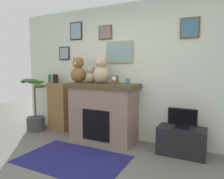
% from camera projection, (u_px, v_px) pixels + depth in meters
% --- Properties ---
extents(back_wall, '(5.20, 0.15, 2.60)m').
position_uv_depth(back_wall, '(129.00, 72.00, 3.99)').
color(back_wall, silver).
rests_on(back_wall, ground_plane).
extents(fireplace, '(1.35, 0.62, 1.10)m').
position_uv_depth(fireplace, '(103.00, 112.00, 3.94)').
color(fireplace, '#8C6E62').
rests_on(fireplace, ground_plane).
extents(bookshelf, '(0.46, 0.16, 1.27)m').
position_uv_depth(bookshelf, '(58.00, 106.00, 4.56)').
color(bookshelf, olive).
rests_on(bookshelf, ground_plane).
extents(potted_plant, '(0.57, 0.60, 1.17)m').
position_uv_depth(potted_plant, '(35.00, 114.00, 4.59)').
color(potted_plant, '#3F3F44').
rests_on(potted_plant, ground_plane).
extents(tv_stand, '(0.74, 0.40, 0.44)m').
position_uv_depth(tv_stand, '(181.00, 141.00, 3.31)').
color(tv_stand, black).
rests_on(tv_stand, ground_plane).
extents(television, '(0.45, 0.14, 0.31)m').
position_uv_depth(television, '(182.00, 119.00, 3.27)').
color(television, black).
rests_on(television, tv_stand).
extents(area_rug, '(1.62, 1.04, 0.01)m').
position_uv_depth(area_rug, '(73.00, 159.00, 3.15)').
color(area_rug, navy).
rests_on(area_rug, ground_plane).
extents(candle_jar, '(0.08, 0.08, 0.10)m').
position_uv_depth(candle_jar, '(128.00, 81.00, 3.63)').
color(candle_jar, teal).
rests_on(candle_jar, fireplace).
extents(mantel_clock, '(0.10, 0.08, 0.16)m').
position_uv_depth(mantel_clock, '(115.00, 80.00, 3.74)').
color(mantel_clock, brown).
rests_on(mantel_clock, fireplace).
extents(teddy_bear_cream, '(0.31, 0.31, 0.50)m').
position_uv_depth(teddy_bear_cream, '(78.00, 71.00, 4.09)').
color(teddy_bear_cream, brown).
rests_on(teddy_bear_cream, fireplace).
extents(teddy_bear_brown, '(0.21, 0.21, 0.33)m').
position_uv_depth(teddy_bear_brown, '(91.00, 75.00, 3.97)').
color(teddy_bear_brown, tan).
rests_on(teddy_bear_brown, fireplace).
extents(teddy_bear_grey, '(0.32, 0.32, 0.51)m').
position_uv_depth(teddy_bear_grey, '(101.00, 71.00, 3.85)').
color(teddy_bear_grey, tan).
rests_on(teddy_bear_grey, fireplace).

